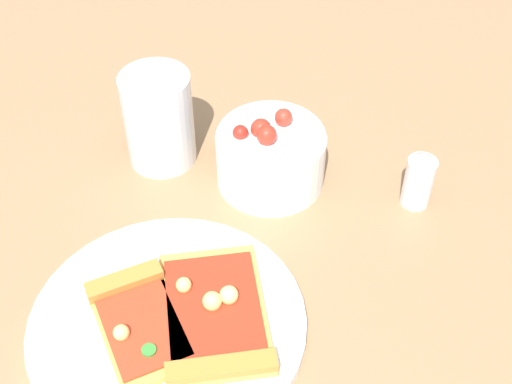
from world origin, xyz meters
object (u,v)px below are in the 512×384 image
object	(u,v)px
soda_glass	(159,120)
salad_bowl	(270,156)
plate	(168,324)
pizza_slice_far	(215,319)
pizza_slice_near	(137,316)
pepper_shaker	(419,179)

from	to	relation	value
soda_glass	salad_bowl	bearing A→B (deg)	16.70
plate	salad_bowl	distance (m)	0.24
salad_bowl	pizza_slice_far	bearing A→B (deg)	-70.61
pizza_slice_near	salad_bowl	xyz separation A→B (m)	(-0.01, 0.25, 0.02)
plate	pizza_slice_near	bearing A→B (deg)	-145.10
pizza_slice_near	salad_bowl	size ratio (longest dim) A/B	1.15
plate	pizza_slice_far	size ratio (longest dim) A/B	1.50
pizza_slice_near	pepper_shaker	world-z (taller)	pepper_shaker
pizza_slice_near	salad_bowl	distance (m)	0.25
pizza_slice_far	salad_bowl	bearing A→B (deg)	109.39
pizza_slice_near	pizza_slice_far	bearing A→B (deg)	32.05
pizza_slice_far	soda_glass	size ratio (longest dim) A/B	1.51
plate	pepper_shaker	distance (m)	0.32
salad_bowl	soda_glass	xyz separation A→B (m)	(-0.13, -0.04, 0.02)
plate	pizza_slice_far	bearing A→B (deg)	30.32
plate	pizza_slice_far	distance (m)	0.05
salad_bowl	pepper_shaker	size ratio (longest dim) A/B	1.70
pizza_slice_far	pepper_shaker	size ratio (longest dim) A/B	2.40
soda_glass	pizza_slice_far	bearing A→B (deg)	-39.48
pizza_slice_far	pepper_shaker	distance (m)	0.28
plate	pepper_shaker	size ratio (longest dim) A/B	3.61
pizza_slice_far	pepper_shaker	bearing A→B (deg)	72.54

